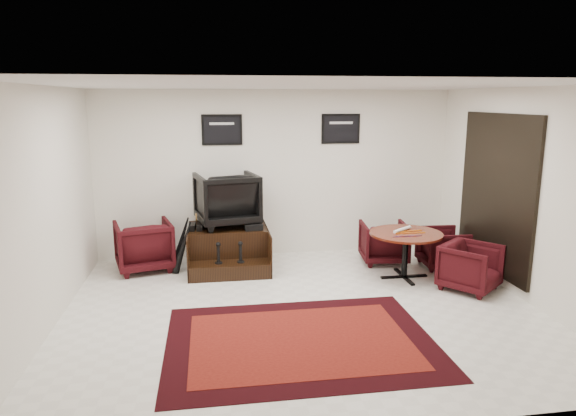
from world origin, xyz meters
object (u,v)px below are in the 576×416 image
Objects in this scene: table_chair_window at (443,246)px; table_chair_back at (384,240)px; shine_podium at (228,248)px; meeting_table at (406,238)px; shine_chair at (227,197)px; armchair_side at (144,243)px; table_chair_corner at (471,265)px.

table_chair_back is at bearing 69.50° from table_chair_window.
shine_podium is 1.20× the size of meeting_table.
table_chair_window is (0.80, 0.41, -0.27)m from meeting_table.
shine_podium is 1.36× the size of shine_chair.
armchair_side reaches higher than table_chair_back.
table_chair_back reaches higher than table_chair_corner.
table_chair_corner is (-0.07, -1.02, 0.02)m from table_chair_window.
table_chair_corner reaches higher than shine_podium.
shine_chair is 3.81m from table_chair_corner.
shine_podium is 0.83m from shine_chair.
meeting_table is 1.56× the size of table_chair_window.
shine_chair is 1.37× the size of table_chair_window.
shine_chair is 2.87m from meeting_table.
armchair_side reaches higher than table_chair_window.
meeting_table is 1.45× the size of table_chair_back.
table_chair_window is (3.40, -0.69, -0.77)m from shine_chair.
armchair_side is 3.86m from table_chair_back.
shine_podium is 3.44m from table_chair_window.
meeting_table is 0.82m from table_chair_back.
armchair_side is at bearing 178.54° from shine_podium.
shine_podium is 1.76× the size of table_chair_corner.
shine_podium is 1.50× the size of armchair_side.
meeting_table is at bearing 145.48° from shine_chair.
meeting_table is at bearing -20.29° from shine_podium.
shine_chair is at bearing 157.13° from meeting_table.
meeting_table is at bearing 151.20° from armchair_side.
table_chair_window is at bearing 46.39° from table_chair_corner.
shine_chair is 1.49m from armchair_side.
shine_podium is 2.79m from meeting_table.
table_chair_corner is (0.79, -1.39, -0.01)m from table_chair_back.
armchair_side is 4.04m from meeting_table.
table_chair_window is 0.94× the size of table_chair_corner.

